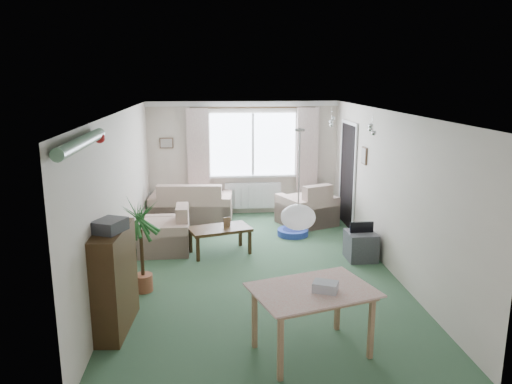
{
  "coord_description": "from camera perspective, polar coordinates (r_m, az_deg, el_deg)",
  "views": [
    {
      "loc": [
        -0.68,
        -7.2,
        2.9
      ],
      "look_at": [
        0.0,
        0.3,
        1.15
      ],
      "focal_mm": 35.0,
      "sensor_mm": 36.0,
      "label": 1
    }
  ],
  "objects": [
    {
      "name": "ground",
      "position": [
        7.79,
        0.2,
        -8.77
      ],
      "size": [
        6.5,
        6.5,
        0.0
      ],
      "primitive_type": "plane",
      "color": "#315237"
    },
    {
      "name": "window",
      "position": [
        10.56,
        -0.37,
        5.46
      ],
      "size": [
        1.8,
        0.03,
        1.3
      ],
      "primitive_type": "cube",
      "color": "white"
    },
    {
      "name": "curtain_rod",
      "position": [
        10.4,
        -0.33,
        9.61
      ],
      "size": [
        2.6,
        0.03,
        0.03
      ],
      "primitive_type": "cube",
      "color": "black"
    },
    {
      "name": "curtain_left",
      "position": [
        10.46,
        -6.62,
        4.03
      ],
      "size": [
        0.45,
        0.08,
        2.0
      ],
      "primitive_type": "cube",
      "color": "beige"
    },
    {
      "name": "curtain_right",
      "position": [
        10.65,
        5.87,
        4.21
      ],
      "size": [
        0.45,
        0.08,
        2.0
      ],
      "primitive_type": "cube",
      "color": "beige"
    },
    {
      "name": "radiator",
      "position": [
        10.72,
        -0.34,
        -0.4
      ],
      "size": [
        1.2,
        0.1,
        0.55
      ],
      "primitive_type": "cube",
      "color": "white"
    },
    {
      "name": "doorway",
      "position": [
        9.95,
        10.45,
        1.86
      ],
      "size": [
        0.03,
        0.95,
        2.0
      ],
      "primitive_type": "cube",
      "color": "black"
    },
    {
      "name": "pendant_lamp",
      "position": [
        5.17,
        4.83,
        -2.89
      ],
      "size": [
        0.36,
        0.36,
        0.36
      ],
      "primitive_type": "sphere",
      "color": "white"
    },
    {
      "name": "tinsel_garland",
      "position": [
        5.09,
        -19.32,
        5.36
      ],
      "size": [
        1.6,
        1.6,
        0.12
      ],
      "primitive_type": "cylinder",
      "color": "#196626"
    },
    {
      "name": "bauble_cluster_a",
      "position": [
        8.36,
        8.62,
        8.28
      ],
      "size": [
        0.2,
        0.2,
        0.2
      ],
      "primitive_type": "sphere",
      "color": "silver"
    },
    {
      "name": "bauble_cluster_b",
      "position": [
        7.3,
        13.16,
        7.4
      ],
      "size": [
        0.2,
        0.2,
        0.2
      ],
      "primitive_type": "sphere",
      "color": "silver"
    },
    {
      "name": "wall_picture_back",
      "position": [
        10.55,
        -10.2,
        5.53
      ],
      "size": [
        0.28,
        0.03,
        0.22
      ],
      "primitive_type": "cube",
      "color": "brown"
    },
    {
      "name": "wall_picture_right",
      "position": [
        8.91,
        12.27,
        4.07
      ],
      "size": [
        0.03,
        0.24,
        0.3
      ],
      "primitive_type": "cube",
      "color": "brown"
    },
    {
      "name": "sofa",
      "position": [
        10.26,
        -7.38,
        -1.08
      ],
      "size": [
        1.7,
        0.99,
        0.82
      ],
      "primitive_type": "cube",
      "rotation": [
        0.0,
        0.0,
        3.06
      ],
      "color": "beige",
      "rests_on": "ground"
    },
    {
      "name": "armchair_corner",
      "position": [
        10.0,
        5.83,
        -1.29
      ],
      "size": [
        1.24,
        1.22,
        0.86
      ],
      "primitive_type": "cube",
      "rotation": [
        0.0,
        0.0,
        3.55
      ],
      "color": "beige",
      "rests_on": "ground"
    },
    {
      "name": "armchair_left",
      "position": [
        8.58,
        -10.47,
        -4.14
      ],
      "size": [
        0.84,
        0.89,
        0.78
      ],
      "primitive_type": "cube",
      "rotation": [
        0.0,
        0.0,
        -1.55
      ],
      "color": "beige",
      "rests_on": "ground"
    },
    {
      "name": "coffee_table",
      "position": [
        8.4,
        -4.14,
        -5.54
      ],
      "size": [
        1.11,
        0.82,
        0.45
      ],
      "primitive_type": "cube",
      "rotation": [
        0.0,
        0.0,
        0.3
      ],
      "color": "black",
      "rests_on": "ground"
    },
    {
      "name": "photo_frame",
      "position": [
        8.36,
        -3.35,
        -3.43
      ],
      "size": [
        0.12,
        0.06,
        0.16
      ],
      "primitive_type": "cube",
      "rotation": [
        0.0,
        0.0,
        0.39
      ],
      "color": "brown",
      "rests_on": "coffee_table"
    },
    {
      "name": "bookshelf",
      "position": [
        6.07,
        -16.01,
        -9.63
      ],
      "size": [
        0.41,
        1.02,
        1.21
      ],
      "primitive_type": "cube",
      "rotation": [
        0.0,
        0.0,
        -0.08
      ],
      "color": "black",
      "rests_on": "ground"
    },
    {
      "name": "hifi_box",
      "position": [
        5.78,
        -16.38,
        -3.72
      ],
      "size": [
        0.4,
        0.43,
        0.14
      ],
      "primitive_type": "cube",
      "rotation": [
        0.0,
        0.0,
        -0.42
      ],
      "color": "#3B3B40",
      "rests_on": "bookshelf"
    },
    {
      "name": "houseplant",
      "position": [
        6.98,
        -12.95,
        -6.13
      ],
      "size": [
        0.66,
        0.66,
        1.28
      ],
      "primitive_type": "cylinder",
      "rotation": [
        0.0,
        0.0,
        -0.23
      ],
      "color": "#1B5024",
      "rests_on": "ground"
    },
    {
      "name": "dining_table",
      "position": [
        5.5,
        6.39,
        -14.55
      ],
      "size": [
        1.32,
        1.06,
        0.71
      ],
      "primitive_type": "cube",
      "rotation": [
        0.0,
        0.0,
        0.3
      ],
      "color": "tan",
      "rests_on": "ground"
    },
    {
      "name": "gift_box",
      "position": [
        5.28,
        7.93,
        -10.77
      ],
      "size": [
        0.3,
        0.26,
        0.12
      ],
      "primitive_type": "cube",
      "rotation": [
        0.0,
        0.0,
        -0.4
      ],
      "color": "#B1AFBA",
      "rests_on": "dining_table"
    },
    {
      "name": "tv_cube",
      "position": [
        8.28,
        11.88,
        -6.03
      ],
      "size": [
        0.46,
        0.5,
        0.45
      ],
      "primitive_type": "cube",
      "rotation": [
        0.0,
        0.0,
        0.01
      ],
      "color": "#38383D",
      "rests_on": "ground"
    },
    {
      "name": "pet_bed",
      "position": [
        9.37,
        4.22,
        -4.61
      ],
      "size": [
        0.62,
        0.62,
        0.11
      ],
      "primitive_type": "cylinder",
      "rotation": [
        0.0,
        0.0,
        0.07
      ],
      "color": "navy",
      "rests_on": "ground"
    }
  ]
}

